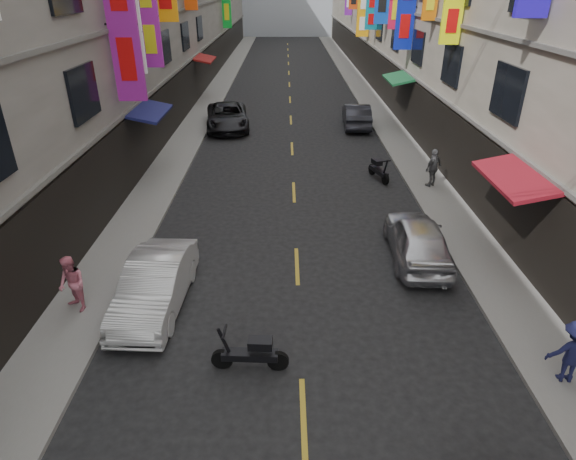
{
  "coord_description": "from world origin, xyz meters",
  "views": [
    {
      "loc": [
        -0.36,
        4.97,
        8.06
      ],
      "look_at": [
        -0.31,
        13.21,
        3.77
      ],
      "focal_mm": 30.0,
      "sensor_mm": 36.0,
      "label": 1
    }
  ],
  "objects_px": {
    "scooter_far_right": "(379,170)",
    "pedestrian_rnear": "(572,352)",
    "car_left_far": "(227,117)",
    "pedestrian_rfar": "(433,168)",
    "car_right_far": "(356,115)",
    "car_right_mid": "(418,239)",
    "pedestrian_lfar": "(72,284)",
    "scooter_crossing": "(251,354)",
    "car_left_mid": "(155,285)"
  },
  "relations": [
    {
      "from": "car_right_far",
      "to": "pedestrian_rnear",
      "type": "xyz_separation_m",
      "value": [
        1.86,
        -21.34,
        0.18
      ]
    },
    {
      "from": "pedestrian_rfar",
      "to": "car_right_far",
      "type": "bearing_deg",
      "value": -117.29
    },
    {
      "from": "car_left_far",
      "to": "car_right_far",
      "type": "distance_m",
      "value": 7.89
    },
    {
      "from": "car_left_far",
      "to": "car_right_far",
      "type": "bearing_deg",
      "value": -5.21
    },
    {
      "from": "pedestrian_rfar",
      "to": "car_left_mid",
      "type": "bearing_deg",
      "value": 2.11
    },
    {
      "from": "scooter_far_right",
      "to": "car_right_far",
      "type": "distance_m",
      "value": 8.81
    },
    {
      "from": "car_right_mid",
      "to": "pedestrian_rnear",
      "type": "bearing_deg",
      "value": 112.6
    },
    {
      "from": "pedestrian_rnear",
      "to": "car_right_mid",
      "type": "bearing_deg",
      "value": -63.8
    },
    {
      "from": "scooter_far_right",
      "to": "pedestrian_rfar",
      "type": "height_order",
      "value": "pedestrian_rfar"
    },
    {
      "from": "scooter_far_right",
      "to": "pedestrian_rfar",
      "type": "xyz_separation_m",
      "value": [
        2.11,
        -1.11,
        0.5
      ]
    },
    {
      "from": "car_left_far",
      "to": "car_right_far",
      "type": "relative_size",
      "value": 1.22
    },
    {
      "from": "scooter_crossing",
      "to": "car_right_far",
      "type": "bearing_deg",
      "value": -11.05
    },
    {
      "from": "car_right_far",
      "to": "pedestrian_lfar",
      "type": "bearing_deg",
      "value": 64.62
    },
    {
      "from": "scooter_far_right",
      "to": "car_left_far",
      "type": "relative_size",
      "value": 0.33
    },
    {
      "from": "car_right_mid",
      "to": "pedestrian_rfar",
      "type": "height_order",
      "value": "pedestrian_rfar"
    },
    {
      "from": "car_right_mid",
      "to": "car_left_far",
      "type": "bearing_deg",
      "value": -60.93
    },
    {
      "from": "scooter_crossing",
      "to": "pedestrian_rfar",
      "type": "height_order",
      "value": "pedestrian_rfar"
    },
    {
      "from": "car_right_mid",
      "to": "pedestrian_lfar",
      "type": "relative_size",
      "value": 2.64
    },
    {
      "from": "scooter_far_right",
      "to": "pedestrian_rfar",
      "type": "distance_m",
      "value": 2.43
    },
    {
      "from": "scooter_far_right",
      "to": "car_right_far",
      "type": "xyz_separation_m",
      "value": [
        0.14,
        8.8,
        0.27
      ]
    },
    {
      "from": "scooter_crossing",
      "to": "car_left_mid",
      "type": "relative_size",
      "value": 0.42
    },
    {
      "from": "scooter_crossing",
      "to": "car_left_far",
      "type": "xyz_separation_m",
      "value": [
        -2.72,
        20.54,
        0.29
      ]
    },
    {
      "from": "car_right_mid",
      "to": "pedestrian_lfar",
      "type": "distance_m",
      "value": 10.29
    },
    {
      "from": "car_left_far",
      "to": "pedestrian_rnear",
      "type": "bearing_deg",
      "value": -72.62
    },
    {
      "from": "scooter_far_right",
      "to": "pedestrian_rfar",
      "type": "relative_size",
      "value": 1.06
    },
    {
      "from": "car_right_far",
      "to": "car_left_far",
      "type": "bearing_deg",
      "value": 5.08
    },
    {
      "from": "pedestrian_rfar",
      "to": "car_left_far",
      "type": "bearing_deg",
      "value": -82.78
    },
    {
      "from": "car_left_far",
      "to": "pedestrian_rnear",
      "type": "relative_size",
      "value": 3.41
    },
    {
      "from": "car_right_mid",
      "to": "pedestrian_rnear",
      "type": "relative_size",
      "value": 2.74
    },
    {
      "from": "car_left_far",
      "to": "pedestrian_rnear",
      "type": "height_order",
      "value": "pedestrian_rnear"
    },
    {
      "from": "scooter_crossing",
      "to": "car_right_far",
      "type": "xyz_separation_m",
      "value": [
        5.16,
        20.85,
        0.27
      ]
    },
    {
      "from": "scooter_crossing",
      "to": "car_left_mid",
      "type": "xyz_separation_m",
      "value": [
        -2.76,
        2.45,
        0.26
      ]
    },
    {
      "from": "pedestrian_rfar",
      "to": "scooter_crossing",
      "type": "bearing_deg",
      "value": 18.38
    },
    {
      "from": "car_left_far",
      "to": "pedestrian_rfar",
      "type": "xyz_separation_m",
      "value": [
        9.85,
        -9.6,
        0.21
      ]
    },
    {
      "from": "pedestrian_lfar",
      "to": "car_right_far",
      "type": "bearing_deg",
      "value": 100.93
    },
    {
      "from": "scooter_crossing",
      "to": "pedestrian_rfar",
      "type": "bearing_deg",
      "value": -30.24
    },
    {
      "from": "car_left_mid",
      "to": "pedestrian_rnear",
      "type": "distance_m",
      "value": 10.22
    },
    {
      "from": "car_left_far",
      "to": "pedestrian_lfar",
      "type": "bearing_deg",
      "value": -104.12
    },
    {
      "from": "pedestrian_rnear",
      "to": "pedestrian_rfar",
      "type": "height_order",
      "value": "pedestrian_rfar"
    },
    {
      "from": "pedestrian_rnear",
      "to": "car_left_far",
      "type": "bearing_deg",
      "value": -58.96
    },
    {
      "from": "scooter_far_right",
      "to": "car_left_far",
      "type": "height_order",
      "value": "car_left_far"
    },
    {
      "from": "car_right_mid",
      "to": "pedestrian_rnear",
      "type": "distance_m",
      "value": 5.84
    },
    {
      "from": "pedestrian_rnear",
      "to": "scooter_crossing",
      "type": "bearing_deg",
      "value": 2.19
    },
    {
      "from": "scooter_crossing",
      "to": "scooter_far_right",
      "type": "relative_size",
      "value": 1.03
    },
    {
      "from": "scooter_far_right",
      "to": "scooter_crossing",
      "type": "bearing_deg",
      "value": 49.93
    },
    {
      "from": "car_right_mid",
      "to": "car_left_mid",
      "type": "bearing_deg",
      "value": 20.69
    },
    {
      "from": "pedestrian_lfar",
      "to": "pedestrian_rnear",
      "type": "relative_size",
      "value": 1.04
    },
    {
      "from": "car_left_mid",
      "to": "pedestrian_lfar",
      "type": "relative_size",
      "value": 2.66
    },
    {
      "from": "scooter_far_right",
      "to": "pedestrian_rnear",
      "type": "relative_size",
      "value": 1.14
    },
    {
      "from": "car_left_mid",
      "to": "car_left_far",
      "type": "distance_m",
      "value": 18.08
    }
  ]
}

